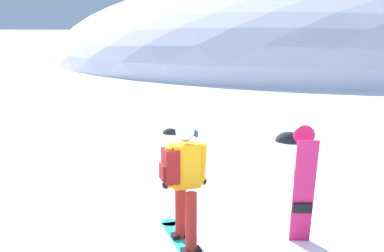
# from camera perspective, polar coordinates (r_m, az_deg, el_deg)

# --- Properties ---
(ridge_peak_main) EXTENTS (40.09, 36.08, 12.89)m
(ridge_peak_main) POSITION_cam_1_polar(r_m,az_deg,el_deg) (39.78, 13.98, 7.75)
(ridge_peak_main) COLOR white
(ridge_peak_main) RESTS_ON ground
(snowboarder_main) EXTENTS (0.79, 1.75, 1.71)m
(snowboarder_main) POSITION_cam_1_polar(r_m,az_deg,el_deg) (6.31, -1.04, -6.60)
(snowboarder_main) COLOR #23B7A3
(snowboarder_main) RESTS_ON ground
(spare_snowboard) EXTENTS (0.28, 0.33, 1.64)m
(spare_snowboard) POSITION_cam_1_polar(r_m,az_deg,el_deg) (6.58, 13.05, -6.95)
(spare_snowboard) COLOR #D11E5B
(spare_snowboard) RESTS_ON ground
(rock_dark) EXTENTS (0.40, 0.34, 0.28)m
(rock_dark) POSITION_cam_1_polar(r_m,az_deg,el_deg) (12.96, -2.64, -0.88)
(rock_dark) COLOR #383333
(rock_dark) RESTS_ON ground
(rock_mid) EXTENTS (0.68, 0.58, 0.47)m
(rock_mid) POSITION_cam_1_polar(r_m,az_deg,el_deg) (12.36, 11.35, -1.77)
(rock_mid) COLOR #282628
(rock_mid) RESTS_ON ground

